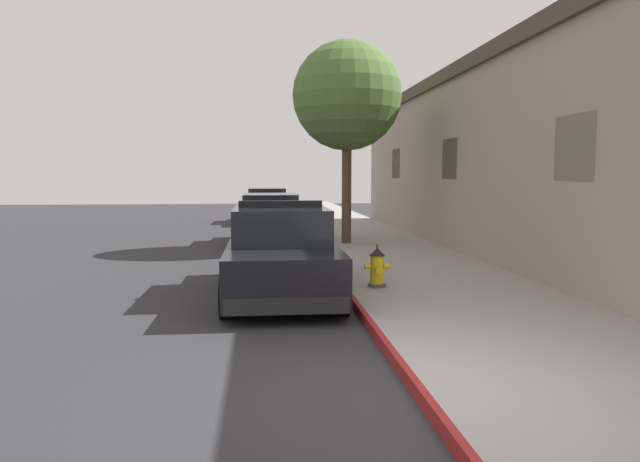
% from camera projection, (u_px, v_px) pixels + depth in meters
% --- Properties ---
extents(ground_plane, '(34.20, 60.00, 0.20)m').
position_uv_depth(ground_plane, '(157.00, 262.00, 15.33)').
color(ground_plane, '#2B2B2D').
extents(sidewalk_pavement, '(3.58, 60.00, 0.15)m').
position_uv_depth(sidewalk_pavement, '(386.00, 253.00, 15.90)').
color(sidewalk_pavement, gray).
rests_on(sidewalk_pavement, ground).
extents(curb_painted_edge, '(0.08, 60.00, 0.15)m').
position_uv_depth(curb_painted_edge, '(318.00, 253.00, 15.73)').
color(curb_painted_edge, maroon).
rests_on(curb_painted_edge, ground).
extents(storefront_building, '(7.76, 23.36, 5.05)m').
position_uv_depth(storefront_building, '(581.00, 161.00, 16.50)').
color(storefront_building, gray).
rests_on(storefront_building, ground).
extents(police_cruiser, '(1.94, 4.84, 1.68)m').
position_uv_depth(police_cruiser, '(281.00, 253.00, 10.63)').
color(police_cruiser, black).
rests_on(police_cruiser, ground).
extents(parked_car_silver_ahead, '(1.94, 4.84, 1.56)m').
position_uv_depth(parked_car_silver_ahead, '(270.00, 220.00, 18.47)').
color(parked_car_silver_ahead, black).
rests_on(parked_car_silver_ahead, ground).
extents(parked_car_dark_far, '(1.94, 4.84, 1.56)m').
position_uv_depth(parked_car_dark_far, '(267.00, 206.00, 27.12)').
color(parked_car_dark_far, maroon).
rests_on(parked_car_dark_far, ground).
extents(fire_hydrant, '(0.44, 0.40, 0.76)m').
position_uv_depth(fire_hydrant, '(377.00, 267.00, 10.56)').
color(fire_hydrant, '#4C4C51').
rests_on(fire_hydrant, sidewalk_pavement).
extents(street_tree, '(3.15, 3.15, 5.85)m').
position_uv_depth(street_tree, '(347.00, 96.00, 17.18)').
color(street_tree, brown).
rests_on(street_tree, sidewalk_pavement).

